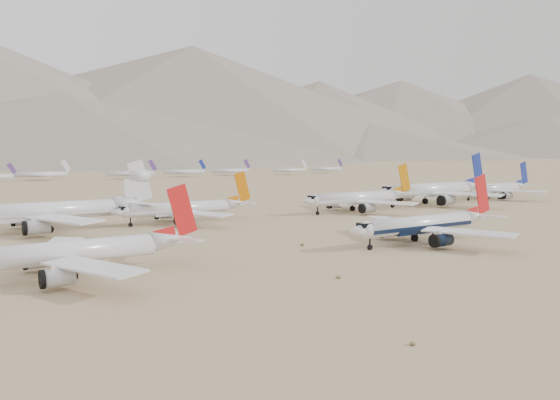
% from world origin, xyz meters
% --- Properties ---
extents(ground, '(7000.00, 7000.00, 0.00)m').
position_xyz_m(ground, '(0.00, 0.00, 0.00)').
color(ground, '#977957').
rests_on(ground, ground).
extents(main_airliner, '(44.64, 43.60, 15.75)m').
position_xyz_m(main_airliner, '(-3.54, 1.95, 4.33)').
color(main_airliner, silver).
rests_on(main_airliner, ground).
extents(second_airliner, '(43.46, 42.47, 15.41)m').
position_xyz_m(second_airliner, '(-81.23, 10.93, 4.31)').
color(second_airliner, silver).
rests_on(second_airliner, ground).
extents(row2_navy_widebody, '(58.80, 57.50, 20.92)m').
position_xyz_m(row2_navy_widebody, '(70.65, 63.20, 5.84)').
color(row2_navy_widebody, silver).
rests_on(row2_navy_widebody, ground).
extents(row2_gold_tail, '(47.84, 46.79, 17.03)m').
position_xyz_m(row2_gold_tail, '(27.88, 60.00, 4.76)').
color(row2_gold_tail, silver).
rests_on(row2_gold_tail, ground).
extents(row2_orange_tail, '(42.58, 41.65, 15.19)m').
position_xyz_m(row2_orange_tail, '(-36.12, 66.79, 4.26)').
color(row2_orange_tail, silver).
rests_on(row2_orange_tail, ground).
extents(row2_white_trijet, '(53.94, 52.71, 19.11)m').
position_xyz_m(row2_white_trijet, '(-73.01, 70.72, 5.53)').
color(row2_white_trijet, silver).
rests_on(row2_white_trijet, ground).
extents(row2_blue_far, '(47.04, 45.99, 16.72)m').
position_xyz_m(row2_blue_far, '(114.72, 65.89, 4.66)').
color(row2_blue_far, silver).
rests_on(row2_blue_far, ground).
extents(distant_storage_row, '(524.24, 67.03, 16.00)m').
position_xyz_m(distant_storage_row, '(-26.10, 333.95, 4.34)').
color(distant_storage_row, silver).
rests_on(distant_storage_row, ground).
extents(foothills, '(4637.50, 1395.00, 155.00)m').
position_xyz_m(foothills, '(526.68, 1100.00, 67.15)').
color(foothills, slate).
rests_on(foothills, ground).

